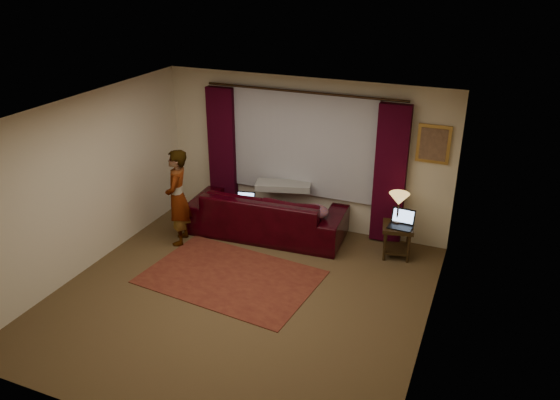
# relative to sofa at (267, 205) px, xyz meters

# --- Properties ---
(floor) EXTENTS (5.00, 5.00, 0.01)m
(floor) POSITION_rel_sofa_xyz_m (0.42, -1.88, -0.54)
(floor) COLOR brown
(floor) RESTS_ON ground
(ceiling) EXTENTS (5.00, 5.00, 0.02)m
(ceiling) POSITION_rel_sofa_xyz_m (0.42, -1.88, 2.07)
(ceiling) COLOR silver
(ceiling) RESTS_ON ground
(wall_back) EXTENTS (5.00, 0.02, 2.60)m
(wall_back) POSITION_rel_sofa_xyz_m (0.42, 0.62, 0.77)
(wall_back) COLOR beige
(wall_back) RESTS_ON ground
(wall_front) EXTENTS (5.00, 0.02, 2.60)m
(wall_front) POSITION_rel_sofa_xyz_m (0.42, -4.38, 0.77)
(wall_front) COLOR beige
(wall_front) RESTS_ON ground
(wall_left) EXTENTS (0.02, 5.00, 2.60)m
(wall_left) POSITION_rel_sofa_xyz_m (-2.08, -1.88, 0.77)
(wall_left) COLOR beige
(wall_left) RESTS_ON ground
(wall_right) EXTENTS (0.02, 5.00, 2.60)m
(wall_right) POSITION_rel_sofa_xyz_m (2.92, -1.88, 0.77)
(wall_right) COLOR beige
(wall_right) RESTS_ON ground
(sheer_curtain) EXTENTS (2.50, 0.05, 1.80)m
(sheer_curtain) POSITION_rel_sofa_xyz_m (0.42, 0.56, 0.97)
(sheer_curtain) COLOR #A7A7AF
(sheer_curtain) RESTS_ON wall_back
(drape_left) EXTENTS (0.50, 0.14, 2.30)m
(drape_left) POSITION_rel_sofa_xyz_m (-1.08, 0.51, 0.65)
(drape_left) COLOR black
(drape_left) RESTS_ON floor
(drape_right) EXTENTS (0.50, 0.14, 2.30)m
(drape_right) POSITION_rel_sofa_xyz_m (1.92, 0.51, 0.65)
(drape_right) COLOR black
(drape_right) RESTS_ON floor
(curtain_rod) EXTENTS (0.04, 0.04, 3.40)m
(curtain_rod) POSITION_rel_sofa_xyz_m (0.42, 0.51, 1.85)
(curtain_rod) COLOR black
(curtain_rod) RESTS_ON wall_back
(picture_frame) EXTENTS (0.50, 0.04, 0.60)m
(picture_frame) POSITION_rel_sofa_xyz_m (2.52, 0.59, 1.22)
(picture_frame) COLOR #BE8E3F
(picture_frame) RESTS_ON wall_back
(sofa) EXTENTS (2.69, 1.30, 1.06)m
(sofa) POSITION_rel_sofa_xyz_m (0.00, 0.00, 0.00)
(sofa) COLOR black
(sofa) RESTS_ON floor
(throw_blanket) EXTENTS (1.00, 0.61, 0.11)m
(throw_blanket) POSITION_rel_sofa_xyz_m (0.16, 0.34, 0.53)
(throw_blanket) COLOR gray
(throw_blanket) RESTS_ON sofa
(clothing_pile) EXTENTS (0.53, 0.44, 0.20)m
(clothing_pile) POSITION_rel_sofa_xyz_m (0.88, -0.13, 0.10)
(clothing_pile) COLOR brown
(clothing_pile) RESTS_ON sofa
(laptop_sofa) EXTENTS (0.37, 0.39, 0.22)m
(laptop_sofa) POSITION_rel_sofa_xyz_m (-0.31, -0.20, 0.11)
(laptop_sofa) COLOR black
(laptop_sofa) RESTS_ON sofa
(area_rug) EXTENTS (2.63, 1.89, 0.01)m
(area_rug) POSITION_rel_sofa_xyz_m (0.07, -1.49, -0.52)
(area_rug) COLOR #602518
(area_rug) RESTS_ON floor
(end_table) EXTENTS (0.55, 0.55, 0.54)m
(end_table) POSITION_rel_sofa_xyz_m (2.19, 0.09, -0.26)
(end_table) COLOR black
(end_table) RESTS_ON floor
(tiffany_lamp) EXTENTS (0.42, 0.42, 0.50)m
(tiffany_lamp) POSITION_rel_sofa_xyz_m (2.15, 0.16, 0.26)
(tiffany_lamp) COLOR olive
(tiffany_lamp) RESTS_ON end_table
(laptop_table) EXTENTS (0.39, 0.42, 0.26)m
(laptop_table) POSITION_rel_sofa_xyz_m (2.23, 0.03, 0.14)
(laptop_table) COLOR black
(laptop_table) RESTS_ON end_table
(person) EXTENTS (0.60, 0.60, 1.61)m
(person) POSITION_rel_sofa_xyz_m (-1.21, -0.82, 0.27)
(person) COLOR gray
(person) RESTS_ON floor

